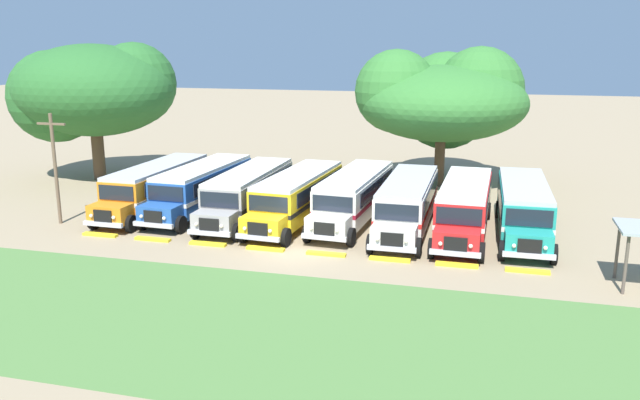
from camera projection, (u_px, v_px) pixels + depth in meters
ground_plane at (296, 252)px, 32.58m from camera, size 220.00×220.00×0.00m
foreground_grass_strip at (228, 323)px, 24.30m from camera, size 80.00×11.13×0.01m
parked_bus_slot_0 at (156, 185)px, 40.46m from camera, size 2.86×10.86×2.82m
parked_bus_slot_1 at (202, 186)px, 40.28m from camera, size 3.05×10.89×2.82m
parked_bus_slot_2 at (248, 191)px, 38.83m from camera, size 2.70×10.84×2.82m
parked_bus_slot_3 at (297, 195)px, 37.93m from camera, size 3.28×10.93×2.82m
parked_bus_slot_4 at (354, 195)px, 37.96m from camera, size 3.23×10.92×2.82m
parked_bus_slot_5 at (407, 202)px, 36.29m from camera, size 2.71×10.84×2.82m
parked_bus_slot_6 at (465, 205)px, 35.55m from camera, size 2.88×10.86×2.82m
parked_bus_slot_7 at (523, 206)px, 35.31m from camera, size 2.85×10.86×2.82m
curb_wheelstop_0 at (100, 235)px, 35.24m from camera, size 2.00×0.36×0.15m
curb_wheelstop_1 at (153, 239)px, 34.44m from camera, size 2.00×0.36×0.15m
curb_wheelstop_2 at (208, 244)px, 33.64m from camera, size 2.00×0.36×0.15m
curb_wheelstop_3 at (265, 249)px, 32.85m from camera, size 2.00×0.36×0.15m
curb_wheelstop_4 at (326, 254)px, 32.05m from camera, size 2.00×0.36×0.15m
curb_wheelstop_5 at (390, 259)px, 31.25m from camera, size 2.00×0.36×0.15m
curb_wheelstop_6 at (457, 265)px, 30.45m from camera, size 2.00×0.36×0.15m
curb_wheelstop_7 at (527, 271)px, 29.65m from camera, size 2.00×0.36×0.15m
broad_shade_tree at (443, 99)px, 47.17m from camera, size 12.19×13.08×10.07m
secondary_tree at (95, 90)px, 48.82m from camera, size 12.28×11.26×10.36m
utility_pole at (55, 165)px, 36.95m from camera, size 1.80×0.20×6.42m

